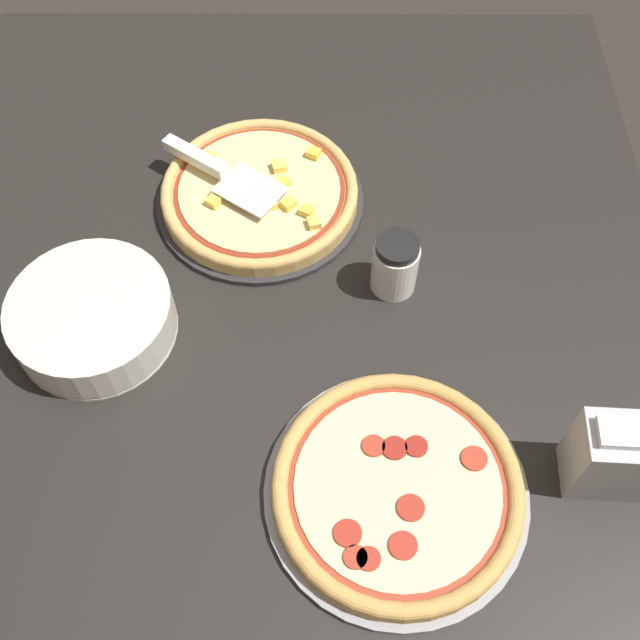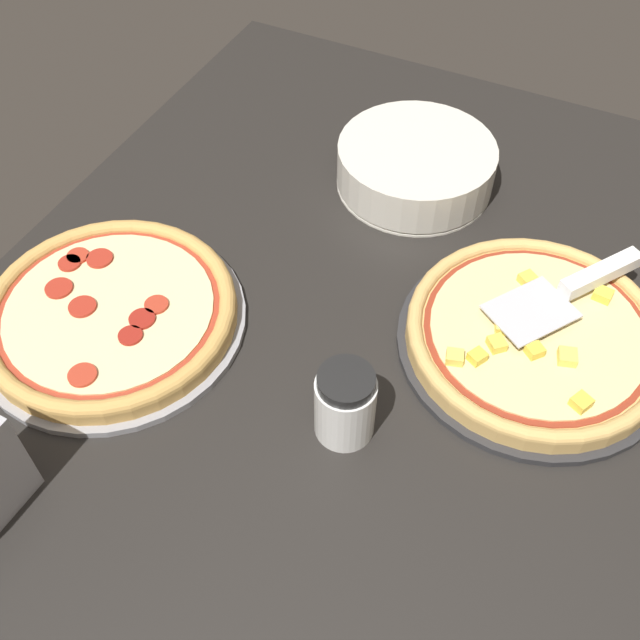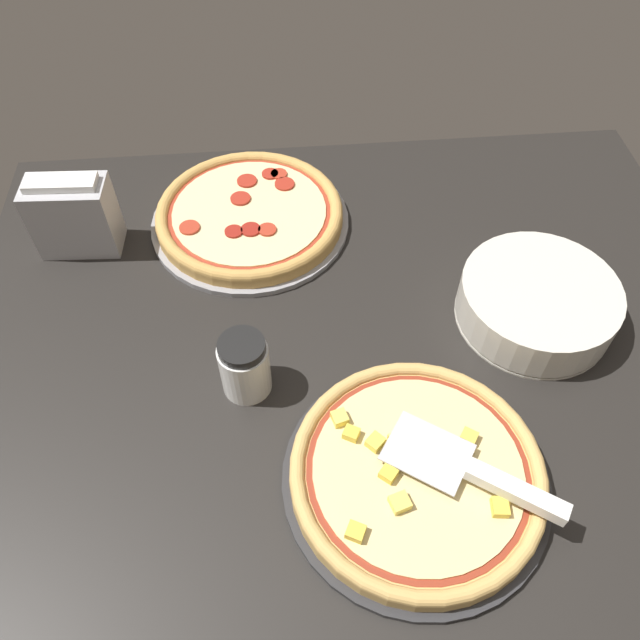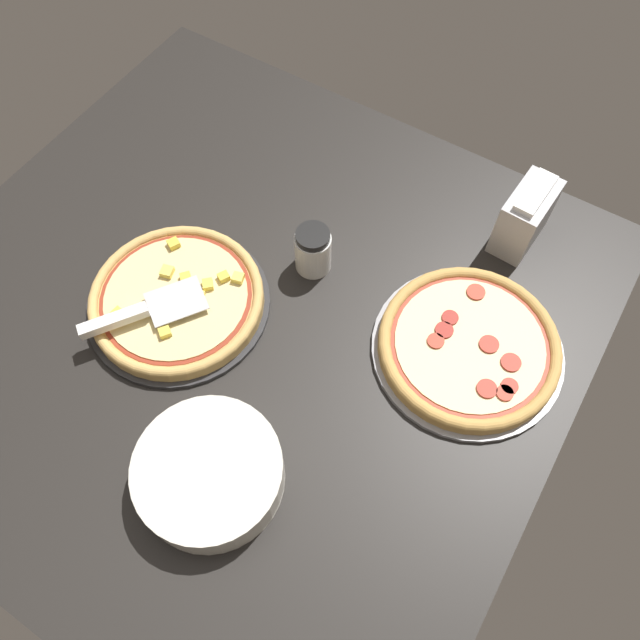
# 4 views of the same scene
# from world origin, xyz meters

# --- Properties ---
(ground_plane) EXTENTS (1.20, 1.22, 0.04)m
(ground_plane) POSITION_xyz_m (0.00, 0.00, -0.02)
(ground_plane) COLOR black
(pizza_pan_front) EXTENTS (0.35, 0.35, 0.01)m
(pizza_pan_front) POSITION_xyz_m (0.05, -0.11, 0.01)
(pizza_pan_front) COLOR #2D2D30
(pizza_pan_front) RESTS_ON ground_plane
(pizza_front) EXTENTS (0.32, 0.32, 0.04)m
(pizza_front) POSITION_xyz_m (0.05, -0.11, 0.03)
(pizza_front) COLOR #DBAD60
(pizza_front) RESTS_ON pizza_pan_front
(pizza_pan_back) EXTENTS (0.35, 0.35, 0.01)m
(pizza_pan_back) POSITION_xyz_m (-0.15, 0.40, 0.01)
(pizza_pan_back) COLOR #939399
(pizza_pan_back) RESTS_ON ground_plane
(pizza_back) EXTENTS (0.33, 0.33, 0.03)m
(pizza_back) POSITION_xyz_m (-0.15, 0.40, 0.02)
(pizza_back) COLOR tan
(pizza_back) RESTS_ON pizza_pan_back
(serving_spatula) EXTENTS (0.21, 0.17, 0.02)m
(serving_spatula) POSITION_xyz_m (0.13, -0.14, 0.06)
(serving_spatula) COLOR silver
(serving_spatula) RESTS_ON pizza_front
(plate_stack) EXTENTS (0.24, 0.24, 0.07)m
(plate_stack) POSITION_xyz_m (0.28, 0.15, 0.04)
(plate_stack) COLOR silver
(plate_stack) RESTS_ON ground_plane
(parmesan_shaker) EXTENTS (0.07, 0.07, 0.10)m
(parmesan_shaker) POSITION_xyz_m (-0.16, 0.06, 0.05)
(parmesan_shaker) COLOR white
(parmesan_shaker) RESTS_ON ground_plane
(napkin_holder) EXTENTS (0.13, 0.08, 0.14)m
(napkin_holder) POSITION_xyz_m (-0.44, 0.37, 0.07)
(napkin_holder) COLOR #B2B2B7
(napkin_holder) RESTS_ON ground_plane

